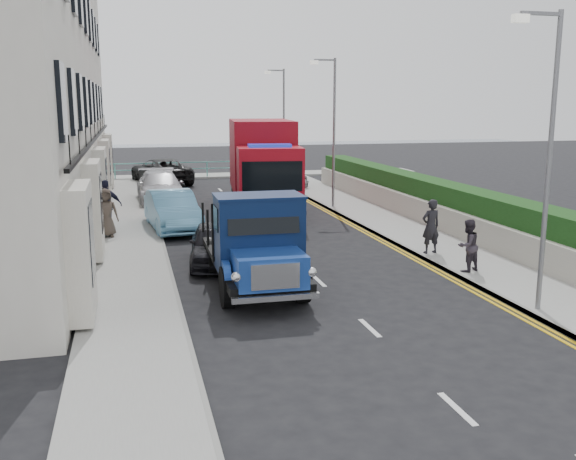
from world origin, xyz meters
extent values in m
plane|color=black|center=(0.00, 0.00, 0.00)|extent=(120.00, 120.00, 0.00)
cube|color=gray|center=(-5.20, 9.00, 0.06)|extent=(2.40, 38.00, 0.12)
cube|color=gray|center=(5.30, 9.00, 0.06)|extent=(2.60, 38.00, 0.12)
cube|color=gray|center=(0.00, 29.00, 0.06)|extent=(30.00, 2.50, 0.12)
plane|color=slate|center=(0.00, 60.00, 0.00)|extent=(120.00, 120.00, 0.00)
cube|color=silver|center=(-9.50, 13.00, 7.00)|extent=(6.00, 30.00, 14.00)
cube|color=black|center=(-6.35, 13.00, 3.60)|extent=(0.12, 28.00, 0.10)
cube|color=#B2AD9E|center=(6.60, 9.00, 0.55)|extent=(0.30, 28.00, 1.00)
cube|color=#163912|center=(7.30, 9.00, 0.95)|extent=(1.20, 28.00, 1.70)
cube|color=#59B2A5|center=(0.00, 28.20, 1.08)|extent=(13.00, 0.08, 0.06)
cube|color=#59B2A5|center=(0.00, 28.20, 0.65)|extent=(13.00, 0.06, 0.05)
cylinder|color=slate|center=(4.30, -2.00, 3.50)|extent=(0.12, 0.12, 7.00)
cube|color=slate|center=(3.80, -2.00, 6.90)|extent=(1.00, 0.08, 0.08)
cube|color=beige|center=(3.30, -2.00, 6.78)|extent=(0.35, 0.18, 0.18)
cylinder|color=slate|center=(4.30, 14.00, 3.50)|extent=(0.12, 0.12, 7.00)
cube|color=slate|center=(3.80, 14.00, 6.90)|extent=(1.00, 0.08, 0.08)
cube|color=beige|center=(3.30, 14.00, 6.78)|extent=(0.35, 0.18, 0.18)
cylinder|color=slate|center=(4.30, 24.00, 3.50)|extent=(0.12, 0.12, 7.00)
cube|color=slate|center=(3.80, 24.00, 6.90)|extent=(1.00, 0.08, 0.08)
cube|color=beige|center=(3.30, 24.00, 6.78)|extent=(0.35, 0.18, 0.18)
cylinder|color=black|center=(-2.89, 0.24, 0.52)|extent=(0.29, 1.05, 1.05)
cylinder|color=black|center=(-0.98, 0.22, 0.52)|extent=(0.29, 1.05, 1.05)
cylinder|color=black|center=(-2.86, 3.29, 0.52)|extent=(0.29, 1.05, 1.05)
cylinder|color=black|center=(-0.95, 3.27, 0.52)|extent=(0.29, 1.05, 1.05)
cube|color=black|center=(-1.92, 1.76, 0.68)|extent=(2.12, 5.25, 0.20)
cube|color=navy|center=(-1.94, -0.26, 1.07)|extent=(1.70, 1.43, 0.78)
cube|color=silver|center=(-1.95, -0.99, 1.07)|extent=(1.14, 0.10, 0.60)
cube|color=#0C1B41|center=(-1.93, 1.00, 1.69)|extent=(2.19, 1.33, 1.91)
cube|color=black|center=(-1.91, 3.06, 0.93)|extent=(2.32, 3.07, 0.13)
cylinder|color=black|center=(-0.59, 11.18, 0.61)|extent=(0.49, 1.24, 1.21)
cylinder|color=black|center=(1.71, 10.92, 0.61)|extent=(0.49, 1.24, 1.21)
cylinder|color=black|center=(-0.20, 14.58, 0.61)|extent=(0.49, 1.24, 1.21)
cylinder|color=black|center=(2.10, 14.31, 0.61)|extent=(0.49, 1.24, 1.21)
cylinder|color=black|center=(0.08, 16.98, 0.61)|extent=(0.49, 1.24, 1.21)
cylinder|color=black|center=(2.38, 16.72, 0.61)|extent=(0.49, 1.24, 1.21)
cube|color=black|center=(0.89, 13.90, 0.83)|extent=(3.40, 7.95, 0.28)
cube|color=#A00B18|center=(0.56, 11.05, 1.98)|extent=(2.87, 2.38, 2.42)
cube|color=black|center=(0.45, 10.05, 2.09)|extent=(2.42, 0.36, 1.21)
cube|color=maroon|center=(1.03, 15.10, 2.53)|extent=(3.39, 6.01, 3.30)
imported|color=black|center=(-2.60, 4.66, 0.65)|extent=(2.02, 4.00, 1.31)
imported|color=#5FA1CB|center=(-3.50, 10.54, 0.78)|extent=(2.14, 4.89, 1.56)
imported|color=#B5B5BA|center=(-3.60, 17.97, 0.79)|extent=(2.37, 5.48, 1.57)
imported|color=black|center=(-3.16, 25.91, 0.79)|extent=(4.01, 6.18, 1.58)
imported|color=#B3B4B8|center=(3.50, 22.53, 0.82)|extent=(3.28, 5.15, 1.63)
imported|color=black|center=(4.40, 3.96, 1.02)|extent=(0.70, 0.51, 1.79)
imported|color=#322B35|center=(4.40, 1.57, 0.89)|extent=(0.91, 0.81, 1.55)
imported|color=#1B1D32|center=(-6.00, 10.52, 1.10)|extent=(1.18, 0.57, 1.96)
imported|color=#473C33|center=(-6.00, 9.23, 1.02)|extent=(0.94, 0.67, 1.80)
camera|label=1|loc=(-5.10, -14.88, 4.99)|focal=40.00mm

